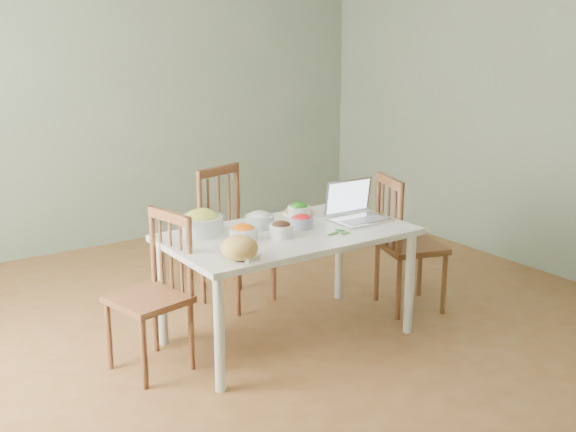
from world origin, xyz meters
TOP-DOWN VIEW (x-y plane):
  - floor at (0.00, 0.00)m, footprint 5.00×5.00m
  - wall_back at (0.00, 2.50)m, footprint 5.00×0.00m
  - wall_right at (2.50, 0.00)m, footprint 0.00×5.00m
  - dining_table at (0.08, -0.07)m, footprint 1.51×0.85m
  - chair_far at (0.13, 0.63)m, footprint 0.52×0.50m
  - chair_left at (-0.82, 0.02)m, footprint 0.46×0.48m
  - chair_right at (1.08, -0.12)m, footprint 0.50×0.52m
  - bread_boule at (-0.44, -0.37)m, footprint 0.27×0.27m
  - butter_stick at (-0.39, -0.43)m, footprint 0.10×0.06m
  - bowl_squash at (-0.38, 0.18)m, footprint 0.30×0.30m
  - bowl_carrot at (-0.23, -0.06)m, footprint 0.21×0.21m
  - bowl_onion at (-0.01, 0.11)m, footprint 0.23×0.23m
  - bowl_mushroom at (-0.01, -0.14)m, footprint 0.15×0.15m
  - bowl_redpep at (0.21, -0.05)m, footprint 0.16×0.16m
  - bowl_broccoli at (0.35, 0.18)m, footprint 0.19×0.19m
  - flatbread at (0.38, 0.24)m, footprint 0.25×0.25m
  - basil_bunch at (0.31, -0.27)m, footprint 0.18×0.18m
  - laptop at (0.61, -0.13)m, footprint 0.37×0.29m

SIDE VIEW (x-z plane):
  - floor at x=0.00m, z-range 0.00..0.00m
  - dining_table at x=0.08m, z-range 0.00..0.71m
  - chair_left at x=-0.82m, z-range 0.00..0.92m
  - chair_right at x=1.08m, z-range 0.00..0.95m
  - chair_far at x=0.13m, z-range 0.00..0.97m
  - flatbread at x=0.38m, z-range 0.71..0.73m
  - basil_bunch at x=0.31m, z-range 0.71..0.73m
  - butter_stick at x=-0.39m, z-range 0.71..0.73m
  - bowl_redpep at x=0.21m, z-range 0.71..0.79m
  - bowl_carrot at x=-0.23m, z-range 0.71..0.80m
  - bowl_broccoli at x=0.35m, z-range 0.71..0.80m
  - bowl_mushroom at x=-0.01m, z-range 0.71..0.80m
  - bowl_onion at x=-0.01m, z-range 0.71..0.81m
  - bread_boule at x=-0.44m, z-range 0.71..0.84m
  - bowl_squash at x=-0.38m, z-range 0.71..0.86m
  - laptop at x=0.61m, z-range 0.71..0.96m
  - wall_back at x=0.00m, z-range 0.00..2.70m
  - wall_right at x=2.50m, z-range 0.00..2.70m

